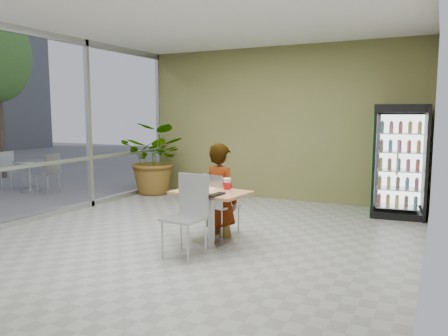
{
  "coord_description": "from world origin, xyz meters",
  "views": [
    {
      "loc": [
        3.12,
        -5.25,
        1.81
      ],
      "look_at": [
        0.22,
        0.57,
        1.0
      ],
      "focal_mm": 35.0,
      "sensor_mm": 36.0,
      "label": 1
    }
  ],
  "objects_px": {
    "dining_table": "(211,206)",
    "beverage_fridge": "(399,161)",
    "soda_cup": "(227,185)",
    "cafeteria_tray": "(206,193)",
    "chair_near": "(189,208)",
    "seated_woman": "(221,199)",
    "potted_plant": "(156,158)",
    "chair_far": "(217,200)"
  },
  "relations": [
    {
      "from": "dining_table",
      "to": "chair_near",
      "type": "bearing_deg",
      "value": -95.44
    },
    {
      "from": "chair_far",
      "to": "seated_woman",
      "type": "height_order",
      "value": "seated_woman"
    },
    {
      "from": "dining_table",
      "to": "potted_plant",
      "type": "height_order",
      "value": "potted_plant"
    },
    {
      "from": "dining_table",
      "to": "cafeteria_tray",
      "type": "height_order",
      "value": "cafeteria_tray"
    },
    {
      "from": "beverage_fridge",
      "to": "potted_plant",
      "type": "distance_m",
      "value": 5.13
    },
    {
      "from": "cafeteria_tray",
      "to": "chair_near",
      "type": "bearing_deg",
      "value": -109.98
    },
    {
      "from": "dining_table",
      "to": "chair_near",
      "type": "relative_size",
      "value": 1.02
    },
    {
      "from": "seated_woman",
      "to": "beverage_fridge",
      "type": "distance_m",
      "value": 3.36
    },
    {
      "from": "seated_woman",
      "to": "cafeteria_tray",
      "type": "relative_size",
      "value": 3.93
    },
    {
      "from": "dining_table",
      "to": "beverage_fridge",
      "type": "relative_size",
      "value": 0.54
    },
    {
      "from": "dining_table",
      "to": "cafeteria_tray",
      "type": "xyz_separation_m",
      "value": [
        0.05,
        -0.24,
        0.23
      ]
    },
    {
      "from": "seated_woman",
      "to": "beverage_fridge",
      "type": "height_order",
      "value": "beverage_fridge"
    },
    {
      "from": "chair_far",
      "to": "beverage_fridge",
      "type": "bearing_deg",
      "value": -113.07
    },
    {
      "from": "cafeteria_tray",
      "to": "soda_cup",
      "type": "bearing_deg",
      "value": 61.1
    },
    {
      "from": "dining_table",
      "to": "seated_woman",
      "type": "xyz_separation_m",
      "value": [
        -0.1,
        0.48,
        0.0
      ]
    },
    {
      "from": "chair_far",
      "to": "chair_near",
      "type": "xyz_separation_m",
      "value": [
        0.08,
        -0.95,
        0.07
      ]
    },
    {
      "from": "dining_table",
      "to": "soda_cup",
      "type": "bearing_deg",
      "value": 15.84
    },
    {
      "from": "soda_cup",
      "to": "dining_table",
      "type": "bearing_deg",
      "value": -164.16
    },
    {
      "from": "dining_table",
      "to": "seated_woman",
      "type": "height_order",
      "value": "seated_woman"
    },
    {
      "from": "dining_table",
      "to": "chair_far",
      "type": "height_order",
      "value": "chair_far"
    },
    {
      "from": "chair_far",
      "to": "soda_cup",
      "type": "height_order",
      "value": "soda_cup"
    },
    {
      "from": "potted_plant",
      "to": "dining_table",
      "type": "bearing_deg",
      "value": -44.34
    },
    {
      "from": "soda_cup",
      "to": "cafeteria_tray",
      "type": "relative_size",
      "value": 0.44
    },
    {
      "from": "seated_woman",
      "to": "potted_plant",
      "type": "xyz_separation_m",
      "value": [
        -2.87,
        2.42,
        0.26
      ]
    },
    {
      "from": "chair_near",
      "to": "potted_plant",
      "type": "height_order",
      "value": "potted_plant"
    },
    {
      "from": "soda_cup",
      "to": "cafeteria_tray",
      "type": "bearing_deg",
      "value": -118.9
    },
    {
      "from": "dining_table",
      "to": "chair_near",
      "type": "xyz_separation_m",
      "value": [
        -0.05,
        -0.51,
        0.07
      ]
    },
    {
      "from": "chair_far",
      "to": "beverage_fridge",
      "type": "distance_m",
      "value": 3.42
    },
    {
      "from": "chair_far",
      "to": "beverage_fridge",
      "type": "relative_size",
      "value": 0.47
    },
    {
      "from": "potted_plant",
      "to": "chair_near",
      "type": "bearing_deg",
      "value": -49.47
    },
    {
      "from": "soda_cup",
      "to": "beverage_fridge",
      "type": "bearing_deg",
      "value": 56.02
    },
    {
      "from": "chair_near",
      "to": "potted_plant",
      "type": "xyz_separation_m",
      "value": [
        -2.92,
        3.41,
        0.2
      ]
    },
    {
      "from": "soda_cup",
      "to": "beverage_fridge",
      "type": "relative_size",
      "value": 0.1
    },
    {
      "from": "dining_table",
      "to": "beverage_fridge",
      "type": "distance_m",
      "value": 3.67
    },
    {
      "from": "beverage_fridge",
      "to": "chair_far",
      "type": "bearing_deg",
      "value": -138.81
    },
    {
      "from": "soda_cup",
      "to": "cafeteria_tray",
      "type": "distance_m",
      "value": 0.36
    },
    {
      "from": "cafeteria_tray",
      "to": "potted_plant",
      "type": "relative_size",
      "value": 0.27
    },
    {
      "from": "dining_table",
      "to": "soda_cup",
      "type": "height_order",
      "value": "soda_cup"
    },
    {
      "from": "potted_plant",
      "to": "chair_far",
      "type": "bearing_deg",
      "value": -40.9
    },
    {
      "from": "chair_near",
      "to": "beverage_fridge",
      "type": "xyz_separation_m",
      "value": [
        2.21,
        3.45,
        0.38
      ]
    },
    {
      "from": "chair_near",
      "to": "cafeteria_tray",
      "type": "distance_m",
      "value": 0.33
    },
    {
      "from": "dining_table",
      "to": "beverage_fridge",
      "type": "height_order",
      "value": "beverage_fridge"
    }
  ]
}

